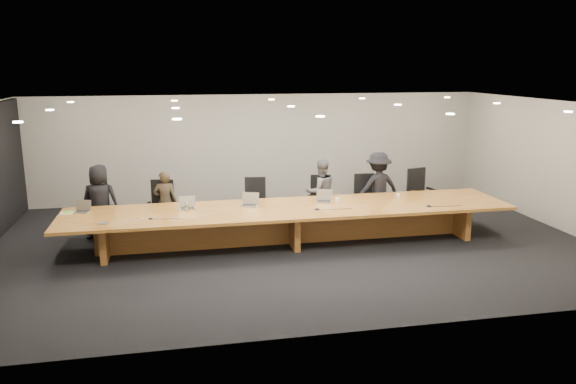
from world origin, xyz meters
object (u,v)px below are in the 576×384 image
person_a (100,201)px  person_c (321,192)px  laptop_a (81,207)px  mic_left (151,218)px  chair_far_left (100,211)px  person_b (165,202)px  chair_far_right (422,193)px  chair_right (366,198)px  chair_left (161,207)px  chair_mid_right (321,200)px  amber_mug (187,208)px  laptop_b (187,203)px  laptop_c (249,200)px  av_box (103,223)px  person_d (378,188)px  mic_center (317,209)px  chair_mid_left (256,202)px  paper_cup_far (398,196)px  conference_table (291,218)px  laptop_d (324,196)px  water_bottle (186,206)px  paper_cup_near (337,200)px  mic_right (429,206)px

person_a → person_c: person_a is taller
laptop_a → mic_left: 1.54m
chair_far_left → person_b: (1.36, -0.04, 0.14)m
chair_far_right → chair_right: bearing=169.8°
chair_left → mic_left: (-0.15, -1.56, 0.18)m
chair_mid_right → amber_mug: (-3.03, -1.10, 0.24)m
chair_right → laptop_b: 4.19m
laptop_c → av_box: bearing=-143.5°
chair_mid_right → person_d: (1.31, -0.15, 0.26)m
chair_left → chair_far_right: (6.03, 0.07, 0.01)m
mic_center → amber_mug: bearing=169.5°
chair_mid_left → paper_cup_far: 3.13m
laptop_b → mic_center: 2.58m
person_d → chair_far_right: bearing=-179.5°
conference_table → amber_mug: 2.09m
conference_table → person_a: size_ratio=5.79×
laptop_d → mic_left: 3.57m
water_bottle → av_box: 1.64m
person_d → paper_cup_far: person_d is taller
chair_mid_left → paper_cup_near: (1.56, -1.11, 0.24)m
person_c → av_box: person_c is taller
chair_left → laptop_c: (1.79, -0.94, 0.30)m
mic_center → laptop_d: bearing=63.1°
chair_right → laptop_a: 6.16m
chair_mid_right → mic_center: bearing=-94.9°
laptop_a → laptop_b: laptop_b is taller
paper_cup_far → chair_mid_left: bearing=161.6°
chair_far_right → person_d: person_d is taller
chair_far_right → av_box: bearing=-179.9°
conference_table → laptop_c: 0.93m
laptop_c → mic_center: bearing=-3.1°
person_a → paper_cup_far: 6.32m
person_c → paper_cup_far: size_ratio=15.74×
laptop_b → laptop_a: bearing=174.2°
chair_far_left → mic_right: (6.61, -1.80, 0.22)m
person_b → amber_mug: size_ratio=14.72×
laptop_d → chair_right: bearing=56.6°
laptop_b → amber_mug: size_ratio=3.48×
conference_table → chair_mid_left: 1.41m
chair_far_left → laptop_a: 0.95m
chair_mid_left → paper_cup_far: (2.96, -0.98, 0.24)m
chair_far_left → person_d: person_d is taller
chair_mid_right → laptop_a: 5.12m
mic_left → mic_right: size_ratio=0.81×
amber_mug → mic_left: bearing=-142.6°
paper_cup_near → mic_right: 1.86m
chair_right → av_box: chair_right is taller
paper_cup_near → mic_right: paper_cup_near is taller
chair_far_left → person_c: bearing=-10.2°
person_b → mic_left: bearing=86.0°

